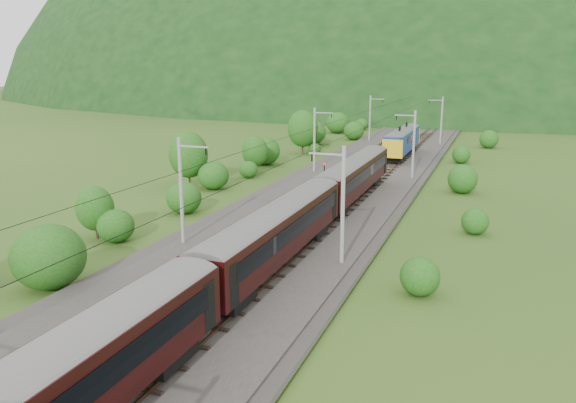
% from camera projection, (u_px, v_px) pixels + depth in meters
% --- Properties ---
extents(ground, '(600.00, 600.00, 0.00)m').
position_uv_depth(ground, '(258.00, 256.00, 40.54)').
color(ground, '#2E5119').
rests_on(ground, ground).
extents(railbed, '(14.00, 220.00, 0.30)m').
position_uv_depth(railbed, '(304.00, 219.00, 49.60)').
color(railbed, '#38332D').
rests_on(railbed, ground).
extents(track_left, '(2.40, 220.00, 0.27)m').
position_uv_depth(track_left, '(278.00, 215.00, 50.37)').
color(track_left, brown).
rests_on(track_left, railbed).
extents(track_right, '(2.40, 220.00, 0.27)m').
position_uv_depth(track_right, '(330.00, 220.00, 48.72)').
color(track_right, brown).
rests_on(track_right, railbed).
extents(catenary_left, '(2.54, 192.28, 8.00)m').
position_uv_depth(catenary_left, '(315.00, 138.00, 70.68)').
color(catenary_left, gray).
rests_on(catenary_left, railbed).
extents(catenary_right, '(2.54, 192.28, 8.00)m').
position_uv_depth(catenary_right, '(413.00, 143.00, 66.49)').
color(catenary_right, gray).
rests_on(catenary_right, railbed).
extents(overhead_wires, '(4.83, 198.00, 0.03)m').
position_uv_depth(overhead_wires, '(304.00, 141.00, 47.96)').
color(overhead_wires, black).
rests_on(overhead_wires, ground).
extents(mountain_main, '(504.00, 360.00, 244.00)m').
position_uv_depth(mountain_main, '(469.00, 94.00, 277.05)').
color(mountain_main, black).
rests_on(mountain_main, ground).
extents(mountain_ridge, '(336.00, 280.00, 132.00)m').
position_uv_depth(mountain_ridge, '(274.00, 88.00, 354.52)').
color(mountain_ridge, black).
rests_on(mountain_ridge, ground).
extents(train, '(2.76, 109.93, 4.78)m').
position_uv_depth(train, '(278.00, 223.00, 36.90)').
color(train, black).
rests_on(train, ground).
extents(hazard_post_near, '(0.15, 0.15, 1.42)m').
position_uv_depth(hazard_post_near, '(391.00, 147.00, 87.75)').
color(hazard_post_near, red).
rests_on(hazard_post_near, railbed).
extents(hazard_post_far, '(0.18, 0.18, 1.71)m').
position_uv_depth(hazard_post_far, '(403.00, 141.00, 93.88)').
color(hazard_post_far, red).
rests_on(hazard_post_far, railbed).
extents(signal, '(0.24, 0.24, 2.13)m').
position_uv_depth(signal, '(324.00, 171.00, 65.01)').
color(signal, black).
rests_on(signal, railbed).
extents(vegetation_left, '(12.41, 148.07, 6.79)m').
position_uv_depth(vegetation_left, '(214.00, 167.00, 62.21)').
color(vegetation_left, '#184E14').
rests_on(vegetation_left, ground).
extents(vegetation_right, '(6.42, 103.36, 2.83)m').
position_uv_depth(vegetation_right, '(458.00, 198.00, 52.96)').
color(vegetation_right, '#184E14').
rests_on(vegetation_right, ground).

